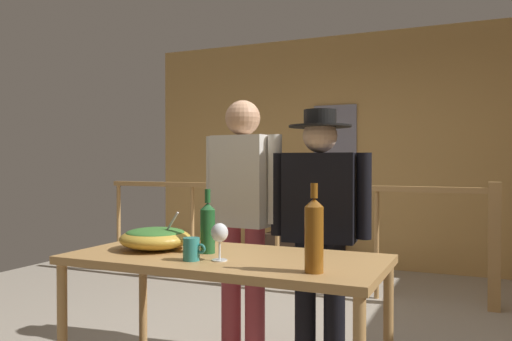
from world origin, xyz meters
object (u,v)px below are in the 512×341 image
object	(u,v)px
flat_screen_tv	(303,210)
salad_bowl	(155,237)
wine_bottle_green	(208,227)
person_standing_left	(243,205)
person_standing_right	(320,214)
serving_table	(225,270)
tv_console	(304,251)
stair_railing	(338,218)
wine_glass	(220,234)
mug_teal	(192,249)
wine_bottle_amber	(314,234)
framed_picture	(335,130)

from	to	relation	value
flat_screen_tv	salad_bowl	distance (m)	3.46
salad_bowl	wine_bottle_green	world-z (taller)	wine_bottle_green
person_standing_left	person_standing_right	distance (m)	0.52
person_standing_right	wine_bottle_green	bearing A→B (deg)	57.86
salad_bowl	serving_table	bearing A→B (deg)	-0.89
wine_bottle_green	serving_table	bearing A→B (deg)	-10.39
tv_console	stair_railing	bearing A→B (deg)	-56.56
stair_railing	person_standing_left	size ratio (longest dim) A/B	2.43
serving_table	wine_glass	distance (m)	0.24
person_standing_left	wine_glass	bearing A→B (deg)	113.81
flat_screen_tv	salad_bowl	xyz separation A→B (m)	(0.33, -3.44, 0.16)
salad_bowl	wine_bottle_green	distance (m)	0.32
stair_railing	mug_teal	bearing A→B (deg)	-90.23
tv_console	salad_bowl	distance (m)	3.55
wine_glass	wine_bottle_amber	size ratio (longest dim) A/B	0.47
tv_console	wine_bottle_green	world-z (taller)	wine_bottle_green
framed_picture	stair_railing	distance (m)	1.65
mug_teal	person_standing_right	bearing A→B (deg)	69.85
wine_glass	stair_railing	bearing A→B (deg)	92.47
wine_glass	mug_teal	bearing A→B (deg)	-158.58
wine_glass	person_standing_right	world-z (taller)	person_standing_right
salad_bowl	mug_teal	size ratio (longest dim) A/B	3.27
tv_console	mug_teal	xyz separation A→B (m)	(0.66, -3.66, 0.64)
person_standing_left	wine_bottle_amber	bearing A→B (deg)	134.47
stair_railing	tv_console	bearing A→B (deg)	123.44
salad_bowl	flat_screen_tv	bearing A→B (deg)	95.44
flat_screen_tv	serving_table	world-z (taller)	flat_screen_tv
framed_picture	serving_table	distance (m)	3.91
stair_railing	tv_console	world-z (taller)	stair_railing
tv_console	wine_bottle_amber	world-z (taller)	wine_bottle_amber
serving_table	person_standing_left	distance (m)	0.84
serving_table	person_standing_left	bearing A→B (deg)	109.09
salad_bowl	wine_bottle_amber	distance (m)	0.97
framed_picture	wine_glass	xyz separation A→B (m)	(0.49, -3.90, -0.73)
flat_screen_tv	wine_bottle_amber	world-z (taller)	wine_bottle_amber
flat_screen_tv	framed_picture	bearing A→B (deg)	47.71
serving_table	wine_bottle_green	world-z (taller)	wine_bottle_green
wine_bottle_amber	person_standing_right	world-z (taller)	person_standing_right
framed_picture	person_standing_left	world-z (taller)	framed_picture
person_standing_left	tv_console	bearing A→B (deg)	-74.69
stair_railing	wine_glass	bearing A→B (deg)	-87.53
framed_picture	salad_bowl	xyz separation A→B (m)	(0.03, -3.76, -0.79)
mug_teal	serving_table	bearing A→B (deg)	65.66
framed_picture	wine_glass	size ratio (longest dim) A/B	3.35
salad_bowl	person_standing_right	xyz separation A→B (m)	(0.68, 0.74, 0.08)
wine_bottle_green	person_standing_right	xyz separation A→B (m)	(0.37, 0.73, 0.01)
salad_bowl	wine_glass	distance (m)	0.48
framed_picture	wine_bottle_green	size ratio (longest dim) A/B	1.82
flat_screen_tv	stair_railing	bearing A→B (deg)	-55.72
serving_table	salad_bowl	size ratio (longest dim) A/B	4.14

